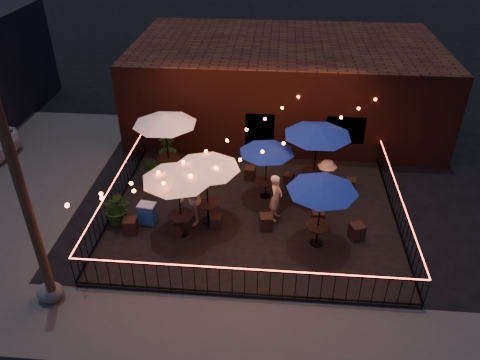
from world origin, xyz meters
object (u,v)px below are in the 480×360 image
object	(u,v)px
cafe_table_0	(177,175)
cafe_table_1	(165,120)
utility_pole	(20,186)
cafe_table_5	(318,131)
cooler	(148,213)
cafe_table_4	(323,187)
boulder	(50,292)
cafe_table_3	(267,149)
cafe_table_2	(206,165)

from	to	relation	value
cafe_table_0	cafe_table_1	distance (m)	3.77
utility_pole	cafe_table_5	xyz separation A→B (m)	(7.57, 6.30, -1.35)
cafe_table_5	cooler	xyz separation A→B (m)	(-5.78, -2.58, -2.11)
cooler	cafe_table_0	bearing A→B (deg)	-12.91
cafe_table_0	cafe_table_4	bearing A→B (deg)	-1.85
cafe_table_1	cafe_table_4	size ratio (longest dim) A/B	1.24
cafe_table_0	cooler	xyz separation A→B (m)	(-1.28, 0.50, -1.93)
cafe_table_0	boulder	size ratio (longest dim) A/B	3.06
cafe_table_1	cafe_table_3	bearing A→B (deg)	-15.92
cafe_table_2	cafe_table_5	bearing A→B (deg)	31.74
utility_pole	cafe_table_1	bearing A→B (deg)	74.53
cafe_table_1	cafe_table_3	distance (m)	4.08
cafe_table_3	cafe_table_5	distance (m)	1.95
utility_pole	cooler	size ratio (longest dim) A/B	10.35
cooler	cafe_table_2	bearing A→B (deg)	15.99
utility_pole	cafe_table_4	size ratio (longest dim) A/B	3.16
cafe_table_0	cafe_table_1	xyz separation A→B (m)	(-1.19, 3.57, 0.15)
utility_pole	cafe_table_2	xyz separation A→B (m)	(3.86, 4.00, -1.56)
cafe_table_3	utility_pole	bearing A→B (deg)	-135.45
cafe_table_4	boulder	world-z (taller)	cafe_table_4
cafe_table_2	cafe_table_4	distance (m)	3.82
utility_pole	cafe_table_5	bearing A→B (deg)	39.77
cafe_table_1	cafe_table_2	size ratio (longest dim) A/B	1.26
cafe_table_4	cooler	world-z (taller)	cafe_table_4
cafe_table_1	cafe_table_5	xyz separation A→B (m)	(5.69, -0.50, 0.03)
cafe_table_4	cooler	xyz separation A→B (m)	(-5.77, 0.64, -1.85)
cafe_table_0	cafe_table_4	distance (m)	4.49
cafe_table_0	cooler	world-z (taller)	cafe_table_0
utility_pole	cooler	world-z (taller)	utility_pole
cafe_table_2	boulder	bearing A→B (deg)	-135.36
cafe_table_0	cooler	size ratio (longest dim) A/B	3.28
cafe_table_5	cafe_table_0	bearing A→B (deg)	-145.66
boulder	cafe_table_3	bearing A→B (deg)	43.58
utility_pole	cooler	distance (m)	5.39
cafe_table_3	cafe_table_4	bearing A→B (deg)	-55.62
cafe_table_5	cafe_table_2	bearing A→B (deg)	-148.26
cafe_table_0	cafe_table_3	world-z (taller)	cafe_table_0
utility_pole	cafe_table_1	world-z (taller)	utility_pole
cafe_table_2	cafe_table_3	xyz separation A→B (m)	(1.92, 1.69, -0.26)
cafe_table_0	cafe_table_5	size ratio (longest dim) A/B	0.77
cafe_table_2	cafe_table_1	bearing A→B (deg)	125.19
cafe_table_3	cafe_table_5	xyz separation A→B (m)	(1.79, 0.61, 0.47)
cafe_table_1	cafe_table_4	xyz separation A→B (m)	(5.68, -3.72, -0.23)
cafe_table_1	boulder	xyz separation A→B (m)	(-2.00, -6.73, -2.29)
cafe_table_2	cafe_table_3	size ratio (longest dim) A/B	1.03
cafe_table_0	cafe_table_2	xyz separation A→B (m)	(0.78, 0.77, -0.03)
cafe_table_4	cafe_table_5	xyz separation A→B (m)	(0.01, 3.22, 0.26)
cafe_table_3	boulder	xyz separation A→B (m)	(-5.90, -5.62, -1.85)
cafe_table_4	cooler	bearing A→B (deg)	173.66
cooler	cafe_table_1	bearing A→B (deg)	96.70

